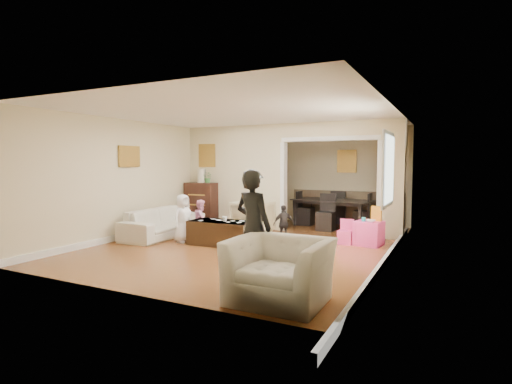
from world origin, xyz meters
The scene contains 27 objects.
floor centered at (0.00, 0.00, 0.00)m, with size 7.00×7.00×0.00m, color #945426.
partition_left centered at (-1.38, 1.80, 1.30)m, with size 2.75×0.18×2.60m, color beige.
partition_right centered at (2.48, 1.80, 1.30)m, with size 0.55×0.18×2.60m, color beige.
partition_header centered at (1.10, 1.80, 2.42)m, with size 2.22×0.18×0.35m, color beige.
window_pane centered at (2.73, -0.40, 1.55)m, with size 0.03×0.95×1.10m, color white.
framed_art_partition centered at (-2.20, 1.70, 1.85)m, with size 0.45×0.03×0.55m, color brown.
framed_art_sofa_wall centered at (-2.71, -0.60, 1.80)m, with size 0.03×0.55×0.40m, color brown.
framed_art_alcove centered at (1.10, 3.44, 1.70)m, with size 0.45×0.03×0.55m, color brown.
sofa centered at (-2.14, -0.18, 0.31)m, with size 2.15×0.84×0.63m, color beige.
armchair_back centered at (-0.53, 1.09, 0.39)m, with size 0.83×0.85×0.77m, color tan.
armchair_front centered at (1.86, -2.88, 0.37)m, with size 1.15×1.00×0.75m, color beige.
dresser centered at (-2.27, 1.54, 0.57)m, with size 0.83×0.47×1.14m, color black.
table_lamp centered at (-2.27, 1.54, 1.32)m, with size 0.22×0.22×0.36m, color beige.
potted_plant centered at (-2.07, 1.54, 1.27)m, with size 0.25×0.22×0.28m, color #3C7835.
coffee_table centered at (-0.49, -0.37, 0.24)m, with size 1.29×0.65×0.48m, color #382211.
coffee_cup centered at (-0.39, -0.42, 0.53)m, with size 0.11×0.11×0.10m, color white.
play_table centered at (2.19, 0.91, 0.24)m, with size 0.51×0.51×0.49m, color #FF439D.
cereal_box centered at (2.31, 1.01, 0.64)m, with size 0.20×0.07×0.30m, color gold.
cyan_cup centered at (2.09, 0.86, 0.53)m, with size 0.08×0.08×0.08m, color #23AFAE.
toy_block centered at (2.07, 1.03, 0.51)m, with size 0.08×0.06×0.05m, color red.
play_bowl centered at (2.24, 0.79, 0.51)m, with size 0.20×0.20×0.05m, color white.
dining_table centered at (0.91, 2.85, 0.35)m, with size 2.00×1.11×0.70m, color black.
adult_person centered at (1.25, -2.40, 0.79)m, with size 0.57×0.38×1.58m, color black.
child_kneel_a centered at (-1.34, -0.52, 0.50)m, with size 0.49×0.32×1.00m, color white.
child_kneel_b centered at (-1.19, -0.07, 0.43)m, with size 0.42×0.33×0.86m, color pink.
child_toddler centered at (0.56, 0.38, 0.39)m, with size 0.46×0.19×0.78m, color black.
craft_papers centered at (-0.47, -0.34, 0.49)m, with size 0.95×0.43×0.00m.
Camera 1 is at (3.69, -7.20, 1.66)m, focal length 27.93 mm.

